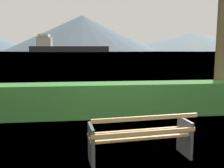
{
  "coord_description": "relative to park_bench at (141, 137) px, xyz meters",
  "views": [
    {
      "loc": [
        -0.98,
        -4.02,
        1.92
      ],
      "look_at": [
        0.0,
        4.08,
        0.79
      ],
      "focal_mm": 38.91,
      "sensor_mm": 36.0,
      "label": 1
    }
  ],
  "objects": [
    {
      "name": "water_surface",
      "position": [
        -0.01,
        307.93,
        -0.43
      ],
      "size": [
        620.0,
        620.0,
        0.0
      ],
      "primitive_type": "plane",
      "color": "#6B8EA3",
      "rests_on": "ground_plane"
    },
    {
      "name": "cargo_ship_large",
      "position": [
        -23.82,
        303.44,
        5.62
      ],
      "size": [
        97.4,
        23.68,
        21.64
      ],
      "color": "#232328",
      "rests_on": "water_surface"
    },
    {
      "name": "park_bench",
      "position": [
        0.0,
        0.0,
        0.0
      ],
      "size": [
        1.86,
        0.75,
        0.87
      ],
      "color": "tan",
      "rests_on": "ground_plane"
    },
    {
      "name": "ground_plane",
      "position": [
        -0.01,
        0.06,
        -0.43
      ],
      "size": [
        1400.0,
        1400.0,
        0.0
      ],
      "primitive_type": "plane",
      "color": "#4C6B33"
    },
    {
      "name": "distant_hills",
      "position": [
        18.22,
        574.68,
        30.66
      ],
      "size": [
        898.88,
        418.74,
        77.07
      ],
      "color": "slate",
      "rests_on": "ground_plane"
    },
    {
      "name": "hedge_row",
      "position": [
        -0.01,
        3.03,
        0.05
      ],
      "size": [
        13.21,
        0.89,
        0.97
      ],
      "primitive_type": "cube",
      "color": "#387A33",
      "rests_on": "ground_plane"
    }
  ]
}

